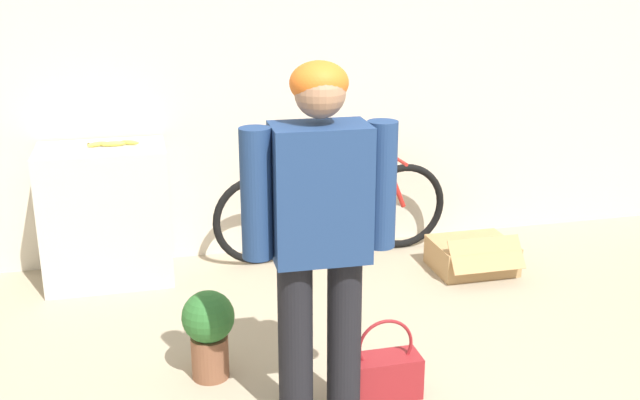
{
  "coord_description": "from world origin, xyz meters",
  "views": [
    {
      "loc": [
        -0.89,
        -2.07,
        1.98
      ],
      "look_at": [
        -0.18,
        0.81,
        1.03
      ],
      "focal_mm": 42.0,
      "sensor_mm": 36.0,
      "label": 1
    }
  ],
  "objects": [
    {
      "name": "bicycle",
      "position": [
        0.38,
        2.67,
        0.33
      ],
      "size": [
        1.68,
        0.46,
        0.7
      ],
      "rotation": [
        0.0,
        0.0,
        0.05
      ],
      "color": "black",
      "rests_on": "ground_plane"
    },
    {
      "name": "banana",
      "position": [
        -1.05,
        2.63,
        0.9
      ],
      "size": [
        0.32,
        0.08,
        0.03
      ],
      "color": "#EAD64C",
      "rests_on": "side_shelf"
    },
    {
      "name": "person",
      "position": [
        -0.18,
        0.81,
        0.94
      ],
      "size": [
        0.66,
        0.27,
        1.61
      ],
      "rotation": [
        0.0,
        0.0,
        -0.03
      ],
      "color": "black",
      "rests_on": "ground_plane"
    },
    {
      "name": "wall_back",
      "position": [
        0.0,
        2.92,
        1.3
      ],
      "size": [
        8.0,
        0.07,
        2.6
      ],
      "color": "beige",
      "rests_on": "ground_plane"
    },
    {
      "name": "side_shelf",
      "position": [
        -1.13,
        2.62,
        0.44
      ],
      "size": [
        0.78,
        0.5,
        0.88
      ],
      "color": "beige",
      "rests_on": "ground_plane"
    },
    {
      "name": "handbag",
      "position": [
        0.16,
        0.88,
        0.12
      ],
      "size": [
        0.34,
        0.16,
        0.4
      ],
      "color": "maroon",
      "rests_on": "ground_plane"
    },
    {
      "name": "potted_plant",
      "position": [
        -0.63,
        1.25,
        0.26
      ],
      "size": [
        0.26,
        0.26,
        0.46
      ],
      "color": "brown",
      "rests_on": "ground_plane"
    },
    {
      "name": "cardboard_box",
      "position": [
        1.22,
        2.2,
        0.1
      ],
      "size": [
        0.52,
        0.5,
        0.28
      ],
      "color": "tan",
      "rests_on": "ground_plane"
    }
  ]
}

